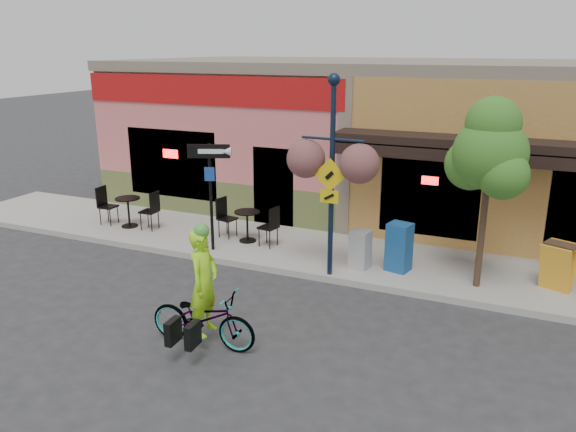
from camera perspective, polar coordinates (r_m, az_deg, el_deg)
The scene contains 14 objects.
ground at distance 11.73m, azimuth 4.88°, elevation -7.95°, with size 90.00×90.00×0.00m, color #2D2D30.
sidewalk at distance 13.46m, azimuth 7.65°, elevation -4.34°, with size 24.00×3.00×0.15m, color #9E9B93.
curb at distance 12.18m, azimuth 5.73°, elevation -6.63°, with size 24.00×0.12×0.15m, color #A8A59E.
building at distance 18.13m, azimuth 12.82°, elevation 8.00°, with size 18.20×8.20×4.50m, color #D16867, non-canonical shape.
bicycle at distance 9.75m, azimuth -8.63°, elevation -10.20°, with size 0.67×1.93×1.01m, color maroon.
cyclist_rider at distance 9.55m, azimuth -8.48°, elevation -8.06°, with size 0.67×0.44×1.83m, color #A9FF1A.
lamp_post at distance 11.68m, azimuth 4.46°, elevation 3.83°, with size 1.36×0.55×4.27m, color #111F35, non-canonical shape.
one_way_sign at distance 13.48m, azimuth -7.83°, elevation 1.82°, with size 1.00×0.22×2.60m, color black, non-canonical shape.
cafe_set_left at distance 15.92m, azimuth -15.92°, elevation 0.80°, with size 1.78×0.89×1.07m, color black, non-canonical shape.
cafe_set_right at distance 14.18m, azimuth -4.16°, elevation -0.59°, with size 1.73×0.86×1.04m, color black, non-canonical shape.
newspaper_box_blue at distance 12.56m, azimuth 11.21°, elevation -3.11°, with size 0.49×0.43×1.08m, color #174C8D, non-canonical shape.
newspaper_box_grey at distance 12.58m, azimuth 7.33°, elevation -3.37°, with size 0.41×0.37×0.87m, color #A7A7A7, non-canonical shape.
street_tree at distance 11.75m, azimuth 19.45°, elevation 2.10°, with size 1.53×1.53×3.92m, color #3D7A26, non-canonical shape.
sandwich_board at distance 12.45m, azimuth 25.46°, elevation -4.88°, with size 0.60×0.44×0.99m, color gold, non-canonical shape.
Camera 1 is at (3.33, -10.12, 4.91)m, focal length 35.00 mm.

